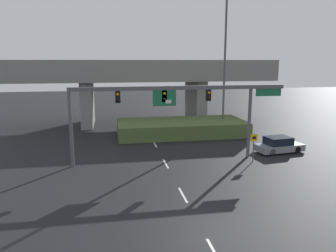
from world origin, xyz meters
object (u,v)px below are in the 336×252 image
signal_gantry (177,100)px  highway_light_pole_near (225,56)px  speed_limit_sign (254,144)px  parked_sedan_near_right (279,145)px

signal_gantry → highway_light_pole_near: bearing=52.7°
signal_gantry → highway_light_pole_near: 13.09m
signal_gantry → speed_limit_sign: bearing=-13.5°
signal_gantry → parked_sedan_near_right: signal_gantry is taller
signal_gantry → highway_light_pole_near: highway_light_pole_near is taller
speed_limit_sign → highway_light_pole_near: bearing=83.2°
parked_sedan_near_right → signal_gantry: bearing=177.3°
speed_limit_sign → parked_sedan_near_right: size_ratio=0.54×
speed_limit_sign → highway_light_pole_near: size_ratio=0.14×
signal_gantry → parked_sedan_near_right: (9.85, 0.91, -4.50)m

